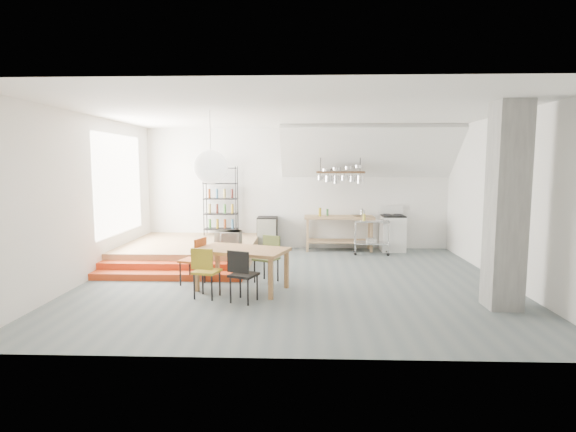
{
  "coord_description": "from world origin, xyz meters",
  "views": [
    {
      "loc": [
        0.18,
        -8.49,
        2.24
      ],
      "look_at": [
        -0.15,
        0.8,
        1.17
      ],
      "focal_mm": 28.0,
      "sensor_mm": 36.0,
      "label": 1
    }
  ],
  "objects_px": {
    "stove": "(393,233)",
    "rolling_cart": "(371,232)",
    "mini_fridge": "(267,233)",
    "dining_table": "(242,253)"
  },
  "relations": [
    {
      "from": "stove",
      "to": "rolling_cart",
      "type": "height_order",
      "value": "stove"
    },
    {
      "from": "stove",
      "to": "rolling_cart",
      "type": "relative_size",
      "value": 1.3
    },
    {
      "from": "dining_table",
      "to": "mini_fridge",
      "type": "xyz_separation_m",
      "value": [
        0.14,
        3.83,
        -0.23
      ]
    },
    {
      "from": "stove",
      "to": "dining_table",
      "type": "xyz_separation_m",
      "value": [
        -3.42,
        -3.79,
        0.19
      ]
    },
    {
      "from": "stove",
      "to": "mini_fridge",
      "type": "relative_size",
      "value": 1.34
    },
    {
      "from": "stove",
      "to": "dining_table",
      "type": "relative_size",
      "value": 0.66
    },
    {
      "from": "stove",
      "to": "mini_fridge",
      "type": "bearing_deg",
      "value": 179.23
    },
    {
      "from": "dining_table",
      "to": "rolling_cart",
      "type": "height_order",
      "value": "rolling_cart"
    },
    {
      "from": "stove",
      "to": "dining_table",
      "type": "bearing_deg",
      "value": -132.08
    },
    {
      "from": "mini_fridge",
      "to": "rolling_cart",
      "type": "bearing_deg",
      "value": -10.66
    }
  ]
}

